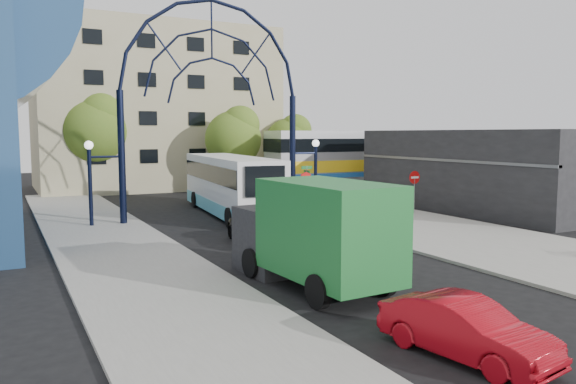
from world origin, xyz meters
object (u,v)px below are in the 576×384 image
train_car (405,156)px  tree_north_b (95,127)px  street_name_sign (307,179)px  gateway_arch (212,64)px  green_truck (312,233)px  stop_sign (306,183)px  city_bus (231,184)px  sandwich_board (381,218)px  tree_north_c (290,139)px  bike_near_b (374,206)px  tree_north_a (235,136)px  do_not_enter_sign (414,182)px  black_suv (262,230)px  bike_near_a (320,205)px  red_sedan (466,329)px

train_car → tree_north_b: size_ratio=3.14×
street_name_sign → tree_north_b: (-9.08, 17.33, 3.14)m
gateway_arch → green_truck: 16.37m
gateway_arch → stop_sign: bearing=-22.6°
street_name_sign → city_bus: city_bus is taller
train_car → stop_sign: bearing=-146.7°
city_bus → tree_north_b: bearing=115.9°
gateway_arch → sandwich_board: size_ratio=13.80×
tree_north_c → street_name_sign: bearing=-114.3°
street_name_sign → bike_near_b: bearing=-25.3°
train_car → tree_north_b: 25.27m
train_car → tree_north_a: bearing=164.2°
stop_sign → do_not_enter_sign: bearing=-17.9°
do_not_enter_sign → black_suv: do_not_enter_sign is taller
do_not_enter_sign → bike_near_b: (-2.21, 0.90, -1.41)m
street_name_sign → sandwich_board: 6.78m
tree_north_a → black_suv: (-6.80, -19.86, -3.97)m
street_name_sign → tree_north_c: size_ratio=0.43×
gateway_arch → bike_near_a: 10.11m
tree_north_a → tree_north_c: tree_north_a is taller
gateway_arch → tree_north_a: gateway_arch is taller
do_not_enter_sign → tree_north_c: bearing=86.4°
black_suv → train_car: bearing=45.2°
red_sedan → bike_near_a: 21.38m
bike_near_b → tree_north_c: bearing=86.5°
sandwich_board → city_bus: bearing=114.1°
city_bus → tree_north_a: bearing=72.6°
green_truck → black_suv: size_ratio=1.47×
bike_near_a → tree_north_a: bearing=87.7°
tree_north_a → red_sedan: bearing=-103.8°
tree_north_c → tree_north_b: bearing=172.9°
gateway_arch → train_car: bearing=21.8°
tree_north_a → bike_near_b: (2.67, -15.03, -4.04)m
do_not_enter_sign → tree_north_a: 16.86m
red_sedan → tree_north_b: bearing=82.6°
tree_north_a → red_sedan: 34.37m
sandwich_board → green_truck: size_ratio=0.15×
tree_north_b → bike_near_a: bearing=-60.2°
do_not_enter_sign → tree_north_b: size_ratio=0.31×
tree_north_c → gateway_arch: bearing=-131.0°
gateway_arch → sandwich_board: bearing=-55.1°
tree_north_c → bike_near_a: bearing=-111.4°
tree_north_c → green_truck: 32.07m
train_car → black_suv: size_ratio=5.46×
train_car → green_truck: (-22.08, -22.71, -1.23)m
do_not_enter_sign → black_suv: bearing=-161.4°
street_name_sign → city_bus: size_ratio=0.22×
sandwich_board → train_car: train_car is taller
stop_sign → gateway_arch: bearing=157.4°
tree_north_c → city_bus: size_ratio=0.51×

